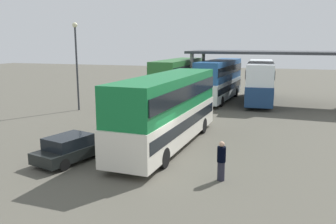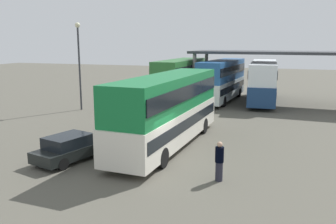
% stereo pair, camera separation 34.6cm
% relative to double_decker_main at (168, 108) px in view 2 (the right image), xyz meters
% --- Properties ---
extents(ground_plane, '(140.00, 140.00, 0.00)m').
position_rel_double_decker_main_xyz_m(ground_plane, '(0.88, -3.56, -2.26)').
color(ground_plane, '#545147').
extents(double_decker_main, '(3.13, 11.69, 4.11)m').
position_rel_double_decker_main_xyz_m(double_decker_main, '(0.00, 0.00, 0.00)').
color(double_decker_main, silver).
rests_on(double_decker_main, ground_plane).
extents(parked_hatchback, '(2.64, 4.26, 1.35)m').
position_rel_double_decker_main_xyz_m(parked_hatchback, '(-3.84, -4.16, -1.59)').
color(parked_hatchback, black).
rests_on(parked_hatchback, ground_plane).
extents(double_decker_near_canopy, '(2.78, 10.32, 4.25)m').
position_rel_double_decker_main_xyz_m(double_decker_near_canopy, '(-3.82, 15.03, 0.07)').
color(double_decker_near_canopy, silver).
rests_on(double_decker_near_canopy, ground_plane).
extents(double_decker_mid_row, '(3.27, 10.74, 4.15)m').
position_rel_double_decker_main_xyz_m(double_decker_mid_row, '(0.05, 17.02, 0.02)').
color(double_decker_mid_row, silver).
rests_on(double_decker_mid_row, ground_plane).
extents(double_decker_far_right, '(3.05, 11.50, 4.04)m').
position_rel_double_decker_main_xyz_m(double_decker_far_right, '(4.09, 17.62, -0.04)').
color(double_decker_far_right, navy).
rests_on(double_decker_far_right, ground_plane).
extents(depot_canopy, '(16.35, 6.36, 5.11)m').
position_rel_double_decker_main_xyz_m(depot_canopy, '(5.18, 16.82, 2.46)').
color(depot_canopy, '#33353A').
rests_on(depot_canopy, ground_plane).
extents(lamppost_tall, '(0.44, 0.44, 7.62)m').
position_rel_double_decker_main_xyz_m(lamppost_tall, '(-10.99, 8.12, 2.55)').
color(lamppost_tall, '#33353A').
rests_on(lamppost_tall, ground_plane).
extents(pedestrian_waiting, '(0.38, 0.38, 1.77)m').
position_rel_double_decker_main_xyz_m(pedestrian_waiting, '(3.84, -4.40, -1.37)').
color(pedestrian_waiting, '#262633').
rests_on(pedestrian_waiting, ground_plane).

